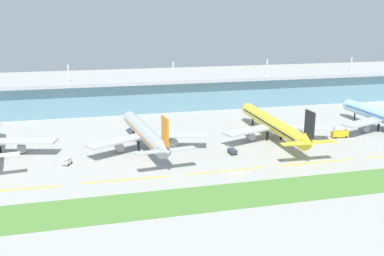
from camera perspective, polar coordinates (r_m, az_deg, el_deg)
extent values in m
plane|color=#A8A59E|center=(147.36, 5.91, -5.75)|extent=(600.00, 600.00, 0.00)
cube|color=#6693A8|center=(247.08, -2.73, 4.60)|extent=(280.00, 28.00, 16.03)
cube|color=#B2B2B7|center=(245.67, -2.76, 6.65)|extent=(288.00, 34.00, 1.80)
cylinder|color=silver|center=(234.70, -16.11, 7.05)|extent=(0.90, 0.90, 9.00)
cylinder|color=silver|center=(239.53, -2.50, 7.75)|extent=(0.90, 0.90, 9.00)
cylinder|color=silver|center=(256.78, 9.94, 8.01)|extent=(0.90, 0.90, 9.00)
cylinder|color=silver|center=(284.20, 20.42, 7.95)|extent=(0.90, 0.90, 9.00)
cube|color=white|center=(152.23, -23.79, -3.31)|extent=(10.33, 4.46, 0.36)
cube|color=#B7BABF|center=(174.75, -21.40, -1.63)|extent=(24.94, 12.64, 0.70)
cylinder|color=gray|center=(176.91, -21.71, -2.42)|extent=(3.75, 4.87, 3.20)
cylinder|color=black|center=(177.35, -24.14, -2.83)|extent=(1.10, 1.10, 3.60)
cylinder|color=#ADB2BC|center=(171.45, -6.36, -0.53)|extent=(11.56, 53.34, 5.80)
cone|color=#ADB2BC|center=(198.41, -8.40, 1.50)|extent=(5.91, 4.58, 5.51)
cone|color=#ADB2BC|center=(143.81, -3.45, -2.97)|extent=(5.63, 7.13, 5.72)
cube|color=orange|center=(142.91, -3.60, -0.39)|extent=(1.40, 6.44, 9.50)
cube|color=#ADB2BC|center=(142.90, -5.61, -3.22)|extent=(10.29, 4.27, 0.36)
cube|color=#ADB2BC|center=(145.94, -1.44, -2.77)|extent=(10.29, 4.27, 0.36)
cube|color=#B7BABF|center=(165.23, -10.00, -1.73)|extent=(24.36, 17.36, 0.70)
cylinder|color=gray|center=(167.59, -9.64, -2.47)|extent=(3.67, 4.82, 3.20)
cube|color=#B7BABF|center=(170.92, -2.08, -0.95)|extent=(24.94, 13.05, 0.70)
cylinder|color=gray|center=(172.66, -2.60, -1.76)|extent=(3.67, 4.82, 3.20)
cylinder|color=black|center=(191.37, -7.80, -0.42)|extent=(0.70, 0.70, 3.60)
cylinder|color=black|center=(169.23, -7.11, -2.42)|extent=(1.10, 1.10, 3.60)
cylinder|color=black|center=(170.74, -5.02, -2.21)|extent=(1.10, 1.10, 3.60)
cube|color=orange|center=(171.35, -6.36, -0.40)|extent=(11.02, 48.07, 0.60)
cylinder|color=yellow|center=(187.34, 10.60, 0.62)|extent=(7.44, 61.29, 5.80)
cone|color=yellow|center=(216.83, 7.24, 2.67)|extent=(5.62, 4.15, 5.51)
cone|color=yellow|center=(157.88, 15.38, -1.87)|extent=(5.11, 6.76, 5.72)
cube|color=black|center=(157.08, 15.37, 0.49)|extent=(0.87, 6.42, 9.50)
cube|color=yellow|center=(155.90, 13.50, -2.03)|extent=(10.08, 3.47, 0.36)
cube|color=yellow|center=(160.97, 17.02, -1.75)|extent=(10.08, 3.47, 0.36)
cube|color=#B7BABF|center=(179.31, 7.60, -0.33)|extent=(24.86, 14.76, 0.70)
cylinder|color=gray|center=(181.76, 7.77, -1.04)|extent=(3.32, 4.58, 3.20)
cube|color=#B7BABF|center=(188.82, 14.45, 0.10)|extent=(24.72, 15.82, 0.70)
cylinder|color=gray|center=(190.23, 13.88, -0.63)|extent=(3.32, 4.58, 3.20)
cylinder|color=black|center=(209.06, 8.09, 0.86)|extent=(0.70, 0.70, 3.60)
cylinder|color=black|center=(184.64, 9.98, -1.07)|extent=(1.10, 1.10, 3.60)
cylinder|color=black|center=(187.15, 11.79, -0.95)|extent=(1.10, 1.10, 3.60)
cube|color=black|center=(187.24, 10.60, 0.73)|extent=(7.31, 55.18, 0.60)
cylinder|color=#9ED1EA|center=(216.10, 23.88, 1.47)|extent=(6.64, 53.94, 5.80)
cone|color=#9ED1EA|center=(239.17, 19.77, 3.04)|extent=(5.57, 4.09, 5.51)
cube|color=#B7BABF|center=(205.90, 21.90, 0.69)|extent=(24.84, 14.99, 0.70)
cylinder|color=gray|center=(208.36, 21.88, 0.05)|extent=(3.27, 4.55, 3.20)
cylinder|color=black|center=(233.02, 20.82, 1.47)|extent=(0.70, 0.70, 3.60)
cylinder|color=black|center=(212.91, 23.54, 0.02)|extent=(1.10, 1.10, 3.60)
cube|color=#2D5BB7|center=(216.02, 23.89, 1.57)|extent=(6.60, 48.56, 0.60)
cube|color=yellow|center=(142.27, -22.54, -7.61)|extent=(28.00, 0.70, 0.04)
cube|color=yellow|center=(140.94, -8.68, -6.81)|extent=(28.00, 0.70, 0.04)
cube|color=yellow|center=(147.64, 4.62, -5.67)|extent=(28.00, 0.70, 0.04)
cube|color=yellow|center=(161.38, 16.17, -4.43)|extent=(28.00, 0.70, 0.04)
cube|color=#518438|center=(130.94, 8.79, -8.52)|extent=(300.00, 18.00, 0.10)
cube|color=silver|center=(158.65, -16.24, -4.30)|extent=(3.24, 4.02, 1.60)
cube|color=silver|center=(158.29, -16.27, -3.90)|extent=(3.08, 3.70, 0.16)
cylinder|color=black|center=(157.48, -16.18, -4.74)|extent=(0.72, 0.96, 0.90)
cylinder|color=black|center=(158.25, -16.69, -4.68)|extent=(0.72, 0.96, 0.90)
cylinder|color=black|center=(159.56, -15.74, -4.45)|extent=(0.72, 0.96, 0.90)
cylinder|color=black|center=(160.32, -16.26, -4.40)|extent=(0.72, 0.96, 0.90)
cube|color=gold|center=(196.55, 19.03, -0.72)|extent=(7.29, 2.88, 2.60)
cylinder|color=silver|center=(195.60, 18.88, -0.11)|extent=(4.07, 2.15, 2.00)
cylinder|color=black|center=(199.13, 19.45, -0.95)|extent=(0.91, 0.38, 0.90)
cylinder|color=black|center=(197.22, 19.80, -1.13)|extent=(0.91, 0.38, 0.90)
cylinder|color=black|center=(196.58, 18.20, -1.04)|extent=(0.91, 0.38, 0.90)
cylinder|color=black|center=(194.64, 18.54, -1.22)|extent=(0.91, 0.38, 0.90)
cube|color=#333842|center=(164.86, 5.39, -3.07)|extent=(2.65, 4.53, 1.40)
cylinder|color=black|center=(164.15, 5.95, -3.42)|extent=(0.40, 0.92, 0.90)
cylinder|color=black|center=(163.33, 5.25, -3.50)|extent=(0.40, 0.92, 0.90)
cylinder|color=black|center=(166.83, 5.53, -3.11)|extent=(0.40, 0.92, 0.90)
cylinder|color=black|center=(166.03, 4.84, -3.18)|extent=(0.40, 0.92, 0.90)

